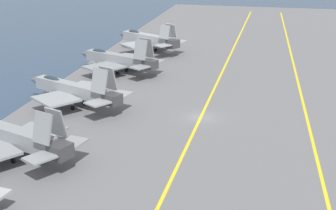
# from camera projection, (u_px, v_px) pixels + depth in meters

# --- Properties ---
(ground_plane) EXTENTS (2000.00, 2000.00, 0.00)m
(ground_plane) POSITION_uv_depth(u_px,v_px,m) (201.00, 120.00, 67.86)
(ground_plane) COLOR navy
(carrier_deck) EXTENTS (207.08, 50.14, 0.40)m
(carrier_deck) POSITION_uv_depth(u_px,v_px,m) (201.00, 119.00, 67.79)
(carrier_deck) COLOR slate
(carrier_deck) RESTS_ON ground
(deck_stripe_foul_line) EXTENTS (186.12, 10.37, 0.01)m
(deck_stripe_foul_line) POSITION_uv_depth(u_px,v_px,m) (309.00, 126.00, 64.86)
(deck_stripe_foul_line) COLOR yellow
(deck_stripe_foul_line) RESTS_ON carrier_deck
(deck_stripe_centerline) EXTENTS (186.37, 0.36, 0.01)m
(deck_stripe_centerline) POSITION_uv_depth(u_px,v_px,m) (201.00, 117.00, 67.72)
(deck_stripe_centerline) COLOR yellow
(deck_stripe_centerline) RESTS_ON carrier_deck
(parked_jet_second) EXTENTS (12.02, 16.28, 6.47)m
(parked_jet_second) POSITION_uv_depth(u_px,v_px,m) (15.00, 136.00, 55.12)
(parked_jet_second) COLOR gray
(parked_jet_second) RESTS_ON carrier_deck
(parked_jet_third) EXTENTS (12.24, 17.25, 6.48)m
(parked_jet_third) POSITION_uv_depth(u_px,v_px,m) (73.00, 89.00, 71.04)
(parked_jet_third) COLOR gray
(parked_jet_third) RESTS_ON carrier_deck
(parked_jet_fourth) EXTENTS (13.80, 16.40, 6.55)m
(parked_jet_fourth) POSITION_uv_depth(u_px,v_px,m) (118.00, 59.00, 87.83)
(parked_jet_fourth) COLOR gray
(parked_jet_fourth) RESTS_ON carrier_deck
(parked_jet_fifth) EXTENTS (12.59, 15.67, 6.22)m
(parked_jet_fifth) POSITION_uv_depth(u_px,v_px,m) (148.00, 39.00, 102.64)
(parked_jet_fifth) COLOR #93999E
(parked_jet_fifth) RESTS_ON carrier_deck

